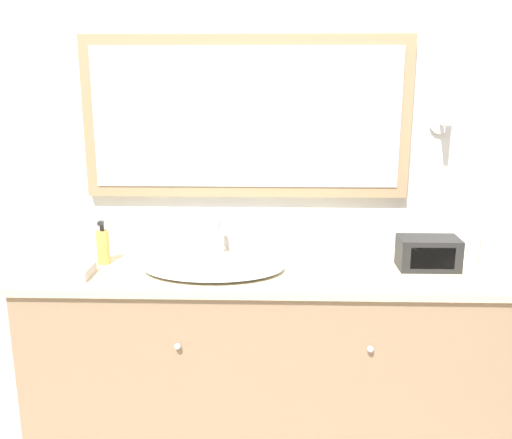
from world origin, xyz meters
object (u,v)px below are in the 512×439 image
object	(u,v)px
appliance_box	(428,253)
picture_frame	(492,250)
sink_basin	(214,265)
soap_bottle	(103,246)

from	to	relation	value
appliance_box	picture_frame	size ratio (longest dim) A/B	1.85
sink_basin	picture_frame	bearing A→B (deg)	4.66
soap_bottle	picture_frame	bearing A→B (deg)	1.03
sink_basin	soap_bottle	bearing A→B (deg)	172.14
soap_bottle	appliance_box	size ratio (longest dim) A/B	0.77
sink_basin	appliance_box	size ratio (longest dim) A/B	2.37
appliance_box	picture_frame	world-z (taller)	same
sink_basin	soap_bottle	world-z (taller)	soap_bottle
soap_bottle	appliance_box	bearing A→B (deg)	-1.00
soap_bottle	picture_frame	world-z (taller)	soap_bottle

